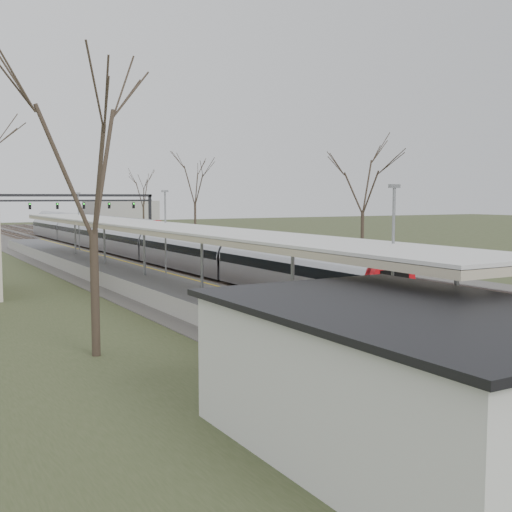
{
  "coord_description": "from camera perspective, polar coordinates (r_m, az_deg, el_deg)",
  "views": [
    {
      "loc": [
        -22.21,
        -2.05,
        5.63
      ],
      "look_at": [
        -2.41,
        32.26,
        2.0
      ],
      "focal_mm": 45.0,
      "sensor_mm": 36.0,
      "label": 1
    }
  ],
  "objects": [
    {
      "name": "track_bed",
      "position": [
        61.57,
        -8.45,
        -0.01
      ],
      "size": [
        24.0,
        160.0,
        0.22
      ],
      "color": "#474442",
      "rests_on": "ground"
    },
    {
      "name": "platform",
      "position": [
        42.0,
        -11.5,
        -1.89
      ],
      "size": [
        3.5,
        69.0,
        1.0
      ],
      "primitive_type": "cube",
      "color": "#9E9B93",
      "rests_on": "ground"
    },
    {
      "name": "canopy",
      "position": [
        37.47,
        -9.4,
        2.56
      ],
      "size": [
        4.1,
        50.0,
        3.11
      ],
      "color": "slate",
      "rests_on": "platform"
    },
    {
      "name": "station_building",
      "position": [
        14.55,
        13.72,
        -11.01
      ],
      "size": [
        6.0,
        9.0,
        3.2
      ],
      "primitive_type": "cube",
      "color": "silver",
      "rests_on": "ground"
    },
    {
      "name": "signal_gantry",
      "position": [
        89.91,
        -15.54,
        4.59
      ],
      "size": [
        21.0,
        0.59,
        6.08
      ],
      "color": "black",
      "rests_on": "ground"
    },
    {
      "name": "tree_west_near",
      "position": [
        22.97,
        -14.41,
        9.21
      ],
      "size": [
        5.0,
        5.0,
        10.3
      ],
      "color": "#2D231C",
      "rests_on": "ground"
    },
    {
      "name": "tree_east_far",
      "position": [
        57.05,
        9.5,
        6.83
      ],
      "size": [
        5.0,
        5.0,
        10.3
      ],
      "color": "#2D231C",
      "rests_on": "ground"
    },
    {
      "name": "train_near",
      "position": [
        62.43,
        -11.51,
        1.32
      ],
      "size": [
        2.62,
        75.21,
        3.05
      ],
      "color": "#999CA3",
      "rests_on": "ground"
    },
    {
      "name": "train_far",
      "position": [
        102.32,
        -14.84,
        2.74
      ],
      "size": [
        2.62,
        60.21,
        3.05
      ],
      "color": "#999CA3",
      "rests_on": "ground"
    },
    {
      "name": "passenger",
      "position": [
        17.95,
        17.84,
        -7.26
      ],
      "size": [
        0.51,
        0.67,
        1.65
      ],
      "primitive_type": "imported",
      "rotation": [
        0.0,
        0.0,
        1.36
      ],
      "color": "#28354E",
      "rests_on": "platform"
    }
  ]
}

